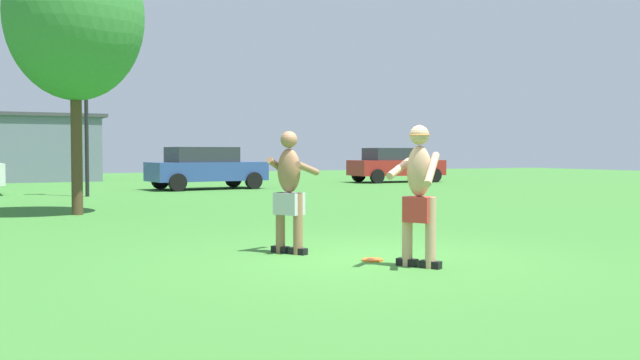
{
  "coord_description": "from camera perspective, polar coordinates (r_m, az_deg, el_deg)",
  "views": [
    {
      "loc": [
        -4.62,
        -7.93,
        1.4
      ],
      "look_at": [
        -0.26,
        0.94,
        1.01
      ],
      "focal_mm": 39.64,
      "sensor_mm": 36.0,
      "label": 1
    }
  ],
  "objects": [
    {
      "name": "ground_plane",
      "position": [
        9.28,
        4.01,
        -6.39
      ],
      "size": [
        80.0,
        80.0,
        0.0
      ],
      "primitive_type": "plane",
      "color": "#38752D"
    },
    {
      "name": "lamp_post",
      "position": [
        23.35,
        -18.38,
        8.02
      ],
      "size": [
        0.6,
        0.24,
        6.24
      ],
      "color": "black",
      "rests_on": "ground_plane"
    },
    {
      "name": "car_red_far_end",
      "position": [
        32.84,
        6.11,
        1.27
      ],
      "size": [
        4.36,
        2.15,
        1.58
      ],
      "color": "maroon",
      "rests_on": "ground_plane"
    },
    {
      "name": "player_with_cap",
      "position": [
        8.61,
        7.98,
        -0.71
      ],
      "size": [
        0.71,
        0.8,
        1.73
      ],
      "color": "black",
      "rests_on": "ground_plane"
    },
    {
      "name": "player_in_gray",
      "position": [
        9.69,
        -2.49,
        -0.73
      ],
      "size": [
        0.74,
        0.83,
        1.68
      ],
      "color": "black",
      "rests_on": "ground_plane"
    },
    {
      "name": "car_blue_near_post",
      "position": [
        26.82,
        -9.22,
        1.02
      ],
      "size": [
        4.46,
        2.39,
        1.58
      ],
      "color": "#2D478C",
      "rests_on": "ground_plane"
    },
    {
      "name": "tree_left_field",
      "position": [
        16.83,
        -19.18,
        12.41
      ],
      "size": [
        3.0,
        3.0,
        6.29
      ],
      "color": "#4C3823",
      "rests_on": "ground_plane"
    },
    {
      "name": "frisbee",
      "position": [
        9.14,
        4.26,
        -6.45
      ],
      "size": [
        0.28,
        0.28,
        0.03
      ],
      "primitive_type": "cylinder",
      "color": "orange",
      "rests_on": "ground_plane"
    }
  ]
}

